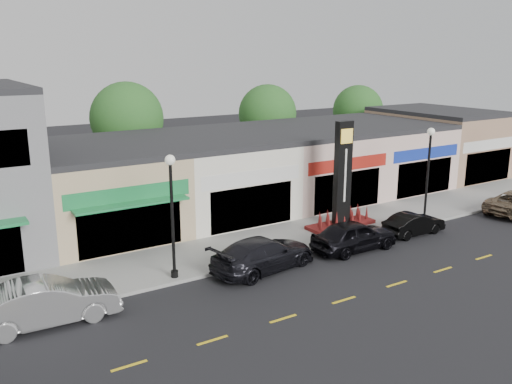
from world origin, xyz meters
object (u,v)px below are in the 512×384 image
lamp_east_near (428,165)px  car_black_sedan (354,236)px  car_black_conv (414,224)px  lamp_west_near (172,204)px  car_white_van (47,302)px  pylon_sign (342,190)px  car_dark_sedan (263,254)px

lamp_east_near → car_black_sedan: size_ratio=1.18×
lamp_east_near → car_black_conv: size_ratio=1.46×
lamp_west_near → lamp_east_near: bearing=0.0°
car_white_van → car_black_conv: size_ratio=1.37×
car_white_van → car_black_sedan: (14.79, -0.20, -0.05)m
pylon_sign → car_white_van: 16.85m
lamp_west_near → car_black_conv: (13.73, -1.22, -2.86)m
car_white_van → car_black_sedan: 14.79m
lamp_west_near → lamp_east_near: 16.00m
lamp_west_near → car_black_conv: bearing=-5.1°
car_black_conv → lamp_east_near: bearing=-61.8°
lamp_west_near → car_dark_sedan: 4.91m
car_black_sedan → car_white_van: bearing=89.6°
pylon_sign → car_white_van: bearing=-170.2°
lamp_east_near → car_white_van: lamp_east_near is taller
car_black_sedan → car_black_conv: size_ratio=1.24×
car_white_van → car_dark_sedan: size_ratio=0.96×
lamp_east_near → car_dark_sedan: lamp_east_near is taller
car_black_conv → lamp_west_near: bearing=84.8°
lamp_east_near → car_dark_sedan: bearing=-174.9°
lamp_east_near → car_black_conv: (-2.27, -1.22, -2.86)m
lamp_west_near → car_black_conv: 14.08m
car_white_van → car_black_conv: car_white_van is taller
lamp_east_near → car_dark_sedan: size_ratio=1.03×
pylon_sign → car_black_sedan: bearing=-119.9°
car_white_van → car_black_sedan: size_ratio=1.10×
lamp_east_near → car_white_van: (-21.54, -1.16, -2.63)m
car_dark_sedan → car_white_van: bearing=80.8°
car_dark_sedan → car_black_sedan: bearing=-102.7°
lamp_west_near → lamp_east_near: (16.00, 0.00, 0.00)m
lamp_east_near → car_black_conv: bearing=-151.7°
pylon_sign → car_white_van: pylon_sign is taller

